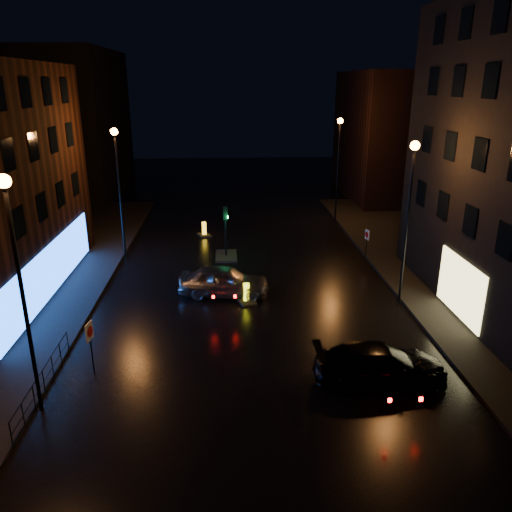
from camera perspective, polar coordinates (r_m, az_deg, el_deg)
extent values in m
plane|color=black|center=(20.54, 0.17, -13.03)|extent=(120.00, 120.00, 0.00)
cube|color=black|center=(31.44, 25.57, -3.01)|extent=(12.00, 44.00, 0.15)
cube|color=black|center=(54.55, -19.91, 13.97)|extent=(8.00, 16.00, 14.00)
cube|color=black|center=(52.13, 14.95, 13.14)|extent=(8.00, 14.00, 12.00)
cylinder|color=black|center=(18.12, -24.93, -5.27)|extent=(0.14, 0.14, 8.00)
cylinder|color=black|center=(16.99, -26.82, 7.14)|extent=(0.20, 0.20, 0.25)
sphere|color=orange|center=(16.96, -26.89, 7.64)|extent=(0.44, 0.44, 0.44)
cylinder|color=black|center=(32.79, -15.25, 6.29)|extent=(0.14, 0.14, 8.00)
cylinder|color=black|center=(32.17, -15.88, 13.24)|extent=(0.20, 0.20, 0.25)
sphere|color=orange|center=(32.16, -15.91, 13.51)|extent=(0.44, 0.44, 0.44)
cylinder|color=black|center=(25.93, 16.80, 2.82)|extent=(0.14, 0.14, 8.00)
cylinder|color=black|center=(25.15, 17.68, 11.59)|extent=(0.20, 0.20, 0.25)
sphere|color=orange|center=(25.13, 17.72, 11.93)|extent=(0.44, 0.44, 0.44)
cylinder|color=black|center=(40.92, 9.28, 9.19)|extent=(0.14, 0.14, 8.00)
cylinder|color=black|center=(40.44, 9.60, 14.77)|extent=(0.20, 0.20, 0.25)
sphere|color=orange|center=(40.43, 9.61, 14.98)|extent=(0.44, 0.44, 0.44)
cube|color=black|center=(33.17, -3.43, 0.01)|extent=(1.40, 2.40, 0.12)
cylinder|color=black|center=(32.76, -3.47, 2.22)|extent=(0.12, 0.12, 2.80)
cube|color=black|center=(32.33, -3.53, 4.94)|extent=(0.28, 0.22, 0.90)
cylinder|color=#0CFF59|center=(32.40, -3.27, 4.46)|extent=(0.05, 0.18, 0.18)
cylinder|color=black|center=(20.35, -23.27, -11.91)|extent=(0.05, 6.00, 0.05)
cylinder|color=black|center=(20.58, -23.10, -13.04)|extent=(0.04, 6.00, 0.04)
cylinder|color=black|center=(18.29, -26.20, -17.93)|extent=(0.04, 0.04, 1.00)
cylinder|color=black|center=(20.58, -23.10, -13.04)|extent=(0.04, 0.04, 1.00)
cylinder|color=black|center=(23.03, -20.72, -9.14)|extent=(0.04, 0.04, 1.00)
imported|color=#9C9EA3|center=(27.01, -3.65, -2.86)|extent=(5.03, 2.55, 1.64)
imported|color=black|center=(20.14, 14.03, -11.90)|extent=(5.13, 2.13, 1.48)
cube|color=black|center=(26.42, -1.11, -5.16)|extent=(1.12, 1.39, 0.10)
cube|color=yellow|center=(26.22, -1.12, -4.16)|extent=(0.32, 0.26, 1.00)
cube|color=black|center=(26.22, -1.12, -4.16)|extent=(0.29, 0.11, 0.60)
cube|color=black|center=(37.93, -5.93, 2.41)|extent=(1.18, 1.43, 0.10)
cube|color=yellow|center=(37.78, -5.95, 3.14)|extent=(0.33, 0.27, 1.02)
cube|color=black|center=(37.78, -5.95, 3.14)|extent=(0.29, 0.12, 0.61)
cylinder|color=black|center=(20.85, -18.29, -10.11)|extent=(0.06, 0.06, 2.17)
cube|color=white|center=(20.49, -18.52, -8.18)|extent=(0.15, 0.54, 0.74)
cylinder|color=#B20C0C|center=(20.48, -18.44, -8.19)|extent=(0.10, 0.43, 0.43)
cylinder|color=black|center=(33.12, 12.50, 1.22)|extent=(0.05, 0.05, 1.96)
cube|color=silver|center=(32.91, 12.58, 2.39)|extent=(0.15, 0.49, 0.67)
cylinder|color=#B20C0C|center=(32.90, 12.54, 2.39)|extent=(0.10, 0.39, 0.39)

